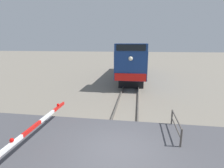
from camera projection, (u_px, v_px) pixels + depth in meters
The scene contains 6 objects.
ground_plane at pixel (119, 153), 6.94m from camera, with size 160.00×160.00×0.00m, color gray.
rail_track_left at pixel (101, 150), 7.03m from camera, with size 0.08×80.00×0.15m, color #59544C.
rail_track_right at pixel (137, 153), 6.82m from camera, with size 0.08×80.00×0.15m, color #59544C.
road_surface at pixel (119, 151), 6.92m from camera, with size 36.00×5.27×0.17m, color #47474C.
locomotive at pixel (133, 61), 21.42m from camera, with size 2.82×14.64×4.18m.
guard_railing at pixel (176, 125), 7.96m from camera, with size 0.08×2.12×0.95m.
Camera 1 is at (0.65, -6.10, 4.24)m, focal length 28.24 mm.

